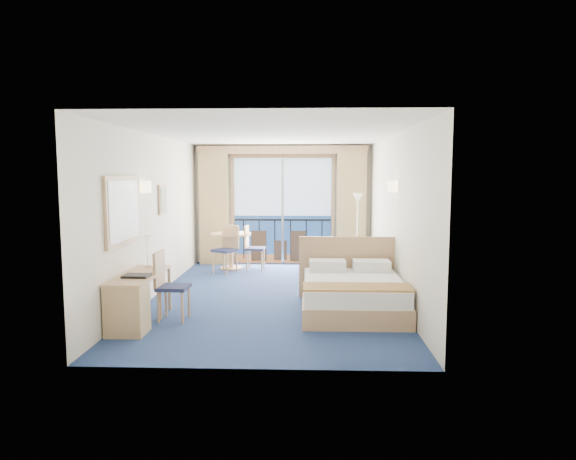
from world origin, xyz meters
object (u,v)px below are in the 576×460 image
object	(u,v)px
nightstand	(376,276)
round_table	(231,242)
floor_lamp	(358,212)
desk_chair	(167,282)
desk	(130,303)
table_chair_a	(252,245)
table_chair_b	(227,246)
bed	(352,293)
armchair	(340,258)

from	to	relation	value
nightstand	round_table	distance (m)	3.47
floor_lamp	desk_chair	world-z (taller)	floor_lamp
desk	table_chair_a	size ratio (longest dim) A/B	1.56
floor_lamp	desk	bearing A→B (deg)	-126.88
round_table	table_chair_b	world-z (taller)	table_chair_b
bed	nightstand	bearing A→B (deg)	69.32
nightstand	floor_lamp	world-z (taller)	floor_lamp
bed	round_table	xyz separation A→B (m)	(-2.32, 3.37, 0.31)
bed	floor_lamp	distance (m)	3.56
bed	floor_lamp	size ratio (longest dim) A/B	1.18
armchair	table_chair_a	bearing A→B (deg)	-36.98
armchair	desk_chair	bearing A→B (deg)	31.93
bed	nightstand	world-z (taller)	bed
nightstand	armchair	xyz separation A→B (m)	(-0.55, 1.32, 0.10)
table_chair_b	round_table	bearing A→B (deg)	116.21
armchair	table_chair_a	distance (m)	1.96
nightstand	round_table	size ratio (longest dim) A/B	0.59
desk	desk_chair	distance (m)	0.67
bed	desk	bearing A→B (deg)	-159.84
bed	desk	world-z (taller)	bed
armchair	nightstand	bearing A→B (deg)	93.08
floor_lamp	table_chair_a	world-z (taller)	floor_lamp
desk_chair	round_table	bearing A→B (deg)	-2.29
desk	table_chair_a	distance (m)	4.58
round_table	desk	bearing A→B (deg)	-98.37
bed	nightstand	xyz separation A→B (m)	(0.55, 1.44, -0.03)
desk	table_chair_a	world-z (taller)	table_chair_a
nightstand	table_chair_b	size ratio (longest dim) A/B	0.52
nightstand	round_table	bearing A→B (deg)	146.06
round_table	table_chair_a	xyz separation A→B (m)	(0.45, -0.02, -0.06)
nightstand	floor_lamp	xyz separation A→B (m)	(-0.15, 1.96, 0.98)
nightstand	desk	size ratio (longest dim) A/B	0.35
bed	floor_lamp	bearing A→B (deg)	83.36
floor_lamp	round_table	bearing A→B (deg)	-179.37
desk_chair	table_chair_a	xyz separation A→B (m)	(0.76, 3.89, -0.02)
desk_chair	table_chair_b	size ratio (longest dim) A/B	0.99
desk	desk_chair	xyz separation A→B (m)	(0.34, 0.55, 0.17)
desk_chair	round_table	distance (m)	3.92
table_chair_a	bed	bearing A→B (deg)	-147.57
bed	table_chair_a	world-z (taller)	bed
nightstand	floor_lamp	bearing A→B (deg)	94.34
floor_lamp	table_chair_a	size ratio (longest dim) A/B	1.74
table_chair_b	bed	bearing A→B (deg)	-23.07
round_table	table_chair_a	bearing A→B (deg)	-3.01
nightstand	desk_chair	bearing A→B (deg)	-148.04
desk	table_chair_b	world-z (taller)	table_chair_b
bed	desk	size ratio (longest dim) A/B	1.32
armchair	floor_lamp	size ratio (longest dim) A/B	0.48
floor_lamp	bed	bearing A→B (deg)	-96.64
desk_chair	round_table	xyz separation A→B (m)	(0.31, 3.91, 0.04)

